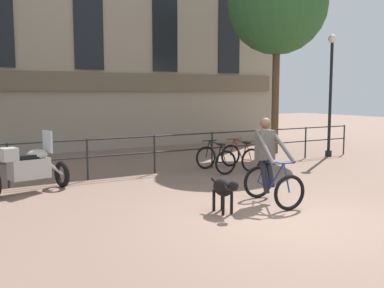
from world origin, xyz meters
TOP-DOWN VIEW (x-y plane):
  - ground_plane at (0.00, 0.00)m, footprint 60.00×60.00m
  - canal_railing at (-0.00, 5.20)m, footprint 15.05×0.05m
  - building_facade at (0.00, 10.99)m, footprint 18.00×0.72m
  - cyclist_with_bike at (0.56, 1.07)m, footprint 0.81×1.24m
  - dog at (-0.68, 0.86)m, footprint 0.30×0.88m
  - parked_motorcycle at (-3.43, 4.45)m, footprint 1.75×0.97m
  - parked_bicycle_near_lamp at (1.56, 4.54)m, footprint 0.70×1.13m
  - parked_bicycle_mid_left at (2.43, 4.54)m, footprint 0.70×1.13m
  - street_lamp at (6.64, 5.11)m, footprint 0.28×0.28m
  - tree_canalside_right at (5.59, 6.73)m, footprint 3.53×3.53m

SIDE VIEW (x-z plane):
  - ground_plane at x=0.00m, z-range 0.00..0.00m
  - parked_bicycle_near_lamp at x=1.56m, z-range -0.07..0.79m
  - parked_bicycle_mid_left at x=2.43m, z-range -0.07..0.79m
  - dog at x=-0.68m, z-range 0.13..0.79m
  - parked_motorcycle at x=-3.43m, z-range -0.11..1.24m
  - canal_railing at x=0.00m, z-range 0.18..1.23m
  - cyclist_with_bike at x=0.56m, z-range -0.09..1.61m
  - street_lamp at x=6.64m, z-range 0.26..4.40m
  - tree_canalside_right at x=5.59m, z-range 1.75..8.81m
  - building_facade at x=0.00m, z-range -0.03..11.26m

